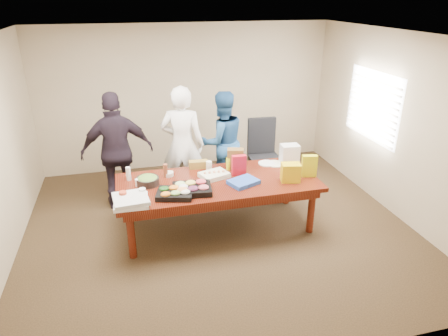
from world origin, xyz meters
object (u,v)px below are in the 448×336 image
object	(u,v)px
conference_table	(218,204)
office_chair	(265,157)
salad_bowl	(148,181)
sheet_cake	(214,175)
person_center	(183,145)
person_right	(222,142)

from	to	relation	value
conference_table	office_chair	bearing A→B (deg)	44.35
conference_table	salad_bowl	xyz separation A→B (m)	(-0.96, 0.12, 0.43)
conference_table	sheet_cake	bearing A→B (deg)	100.03
sheet_cake	salad_bowl	distance (m)	0.94
office_chair	person_center	world-z (taller)	person_center
conference_table	person_right	bearing A→B (deg)	73.60
person_right	sheet_cake	xyz separation A→B (m)	(-0.39, -1.12, -0.08)
person_center	sheet_cake	distance (m)	0.96
conference_table	sheet_cake	distance (m)	0.43
conference_table	salad_bowl	distance (m)	1.06
office_chair	sheet_cake	xyz separation A→B (m)	(-1.11, -0.94, 0.20)
person_right	person_center	bearing A→B (deg)	8.41
sheet_cake	salad_bowl	bearing A→B (deg)	161.98
salad_bowl	sheet_cake	bearing A→B (deg)	0.65
person_center	salad_bowl	xyz separation A→B (m)	(-0.63, -0.90, -0.15)
sheet_cake	person_center	bearing A→B (deg)	90.40
office_chair	person_center	size ratio (longest dim) A/B	0.61
conference_table	sheet_cake	size ratio (longest dim) A/B	7.28
person_right	office_chair	bearing A→B (deg)	156.97
person_right	salad_bowl	xyz separation A→B (m)	(-1.33, -1.13, -0.06)
person_right	sheet_cake	bearing A→B (deg)	61.58
salad_bowl	person_right	bearing A→B (deg)	40.27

